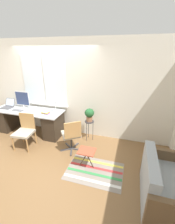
# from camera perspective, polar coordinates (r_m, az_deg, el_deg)

# --- Properties ---
(ground_plane) EXTENTS (14.00, 14.00, 0.00)m
(ground_plane) POSITION_cam_1_polar(r_m,az_deg,el_deg) (4.42, -15.55, -10.95)
(ground_plane) COLOR brown
(wall_back_with_window) EXTENTS (9.00, 0.12, 2.70)m
(wall_back_with_window) POSITION_cam_1_polar(r_m,az_deg,el_deg) (4.54, -12.18, 8.95)
(wall_back_with_window) COLOR white
(wall_back_with_window) RESTS_ON ground_plane
(desk) EXTENTS (2.12, 0.72, 0.74)m
(desk) POSITION_cam_1_polar(r_m,az_deg,el_deg) (4.89, -21.20, -3.05)
(desk) COLOR #B2B7BC
(desk) RESTS_ON ground_plane
(laptop) EXTENTS (0.33, 0.35, 0.25)m
(laptop) POSITION_cam_1_polar(r_m,az_deg,el_deg) (5.25, -28.03, 2.17)
(laptop) COLOR #4C4C51
(laptop) RESTS_ON desk
(monitor) EXTENTS (0.46, 0.17, 0.50)m
(monitor) POSITION_cam_1_polar(r_m,az_deg,el_deg) (4.96, -23.52, 4.47)
(monitor) COLOR silver
(monitor) RESTS_ON desk
(keyboard) EXTENTS (0.33, 0.12, 0.02)m
(keyboard) POSITION_cam_1_polar(r_m,az_deg,el_deg) (4.85, -25.06, 0.62)
(keyboard) COLOR slate
(keyboard) RESTS_ON desk
(mouse) EXTENTS (0.04, 0.06, 0.03)m
(mouse) POSITION_cam_1_polar(r_m,az_deg,el_deg) (4.70, -22.54, 0.48)
(mouse) COLOR silver
(mouse) RESTS_ON desk
(desk_lamp) EXTENTS (0.15, 0.15, 0.38)m
(desk_lamp) POSITION_cam_1_polar(r_m,az_deg,el_deg) (4.27, -12.22, 2.97)
(desk_lamp) COLOR white
(desk_lamp) RESTS_ON desk
(book_stack) EXTENTS (0.23, 0.19, 0.08)m
(book_stack) POSITION_cam_1_polar(r_m,az_deg,el_deg) (4.34, -15.68, -0.02)
(book_stack) COLOR purple
(book_stack) RESTS_ON desk
(desk_chair_wooden) EXTENTS (0.49, 0.50, 0.88)m
(desk_chair_wooden) POSITION_cam_1_polar(r_m,az_deg,el_deg) (4.21, -22.79, -6.40)
(desk_chair_wooden) COLOR #B2844C
(desk_chair_wooden) RESTS_ON ground_plane
(office_chair_swivel) EXTENTS (0.60, 0.61, 0.87)m
(office_chair_swivel) POSITION_cam_1_polar(r_m,az_deg,el_deg) (3.72, -6.09, -8.50)
(office_chair_swivel) COLOR #47474C
(office_chair_swivel) RESTS_ON ground_plane
(couch_loveseat) EXTENTS (0.71, 1.21, 0.82)m
(couch_loveseat) POSITION_cam_1_polar(r_m,az_deg,el_deg) (3.01, 26.81, -24.18)
(couch_loveseat) COLOR #9EA8B2
(couch_loveseat) RESTS_ON ground_plane
(plant_stand) EXTENTS (0.25, 0.25, 0.58)m
(plant_stand) POSITION_cam_1_polar(r_m,az_deg,el_deg) (4.14, 0.71, -4.39)
(plant_stand) COLOR #333338
(plant_stand) RESTS_ON ground_plane
(potted_plant) EXTENTS (0.26, 0.26, 0.36)m
(potted_plant) POSITION_cam_1_polar(r_m,az_deg,el_deg) (4.02, 0.73, -0.79)
(potted_plant) COLOR #9E6B4C
(potted_plant) RESTS_ON plant_stand
(floor_rug_striped) EXTENTS (1.18, 0.81, 0.01)m
(floor_rug_striped) POSITION_cam_1_polar(r_m,az_deg,el_deg) (3.41, 2.71, -21.53)
(floor_rug_striped) COLOR gray
(floor_rug_striped) RESTS_ON ground_plane
(folding_stool) EXTENTS (0.36, 0.30, 0.42)m
(folding_stool) POSITION_cam_1_polar(r_m,az_deg,el_deg) (3.28, -0.30, -15.15)
(folding_stool) COLOR #B24C33
(folding_stool) RESTS_ON ground_plane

